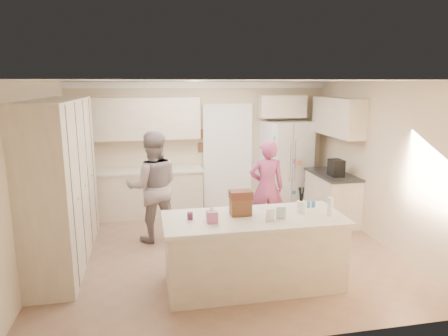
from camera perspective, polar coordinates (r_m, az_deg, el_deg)
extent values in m
cube|color=#8D6D54|center=(6.36, -0.28, -11.87)|extent=(5.20, 4.60, 0.02)
cube|color=white|center=(5.81, -0.31, 12.46)|extent=(5.20, 4.60, 0.02)
cube|color=beige|center=(8.19, -3.33, 3.13)|extent=(5.20, 0.02, 2.60)
cube|color=beige|center=(3.79, 6.31, -7.62)|extent=(5.20, 0.02, 2.60)
cube|color=beige|center=(6.04, -25.40, -1.25)|extent=(0.02, 4.60, 2.60)
cube|color=beige|center=(6.92, 21.45, 0.65)|extent=(0.02, 4.60, 2.60)
cube|color=white|center=(8.04, -3.39, 11.77)|extent=(5.20, 0.08, 0.12)
cube|color=beige|center=(6.19, -22.08, -1.86)|extent=(0.60, 2.60, 2.35)
cube|color=beige|center=(8.00, -11.15, -3.61)|extent=(2.20, 0.60, 0.88)
cube|color=beige|center=(7.88, -11.29, -0.40)|extent=(2.24, 0.63, 0.04)
cube|color=beige|center=(7.86, -11.59, 6.94)|extent=(2.20, 0.35, 0.80)
cube|color=black|center=(8.30, 0.49, 1.52)|extent=(0.90, 0.06, 2.10)
cube|color=white|center=(8.26, 0.54, 1.47)|extent=(1.02, 0.03, 2.22)
cube|color=brown|center=(8.12, -3.17, 4.84)|extent=(0.15, 0.02, 0.20)
cube|color=brown|center=(8.16, -3.15, 2.96)|extent=(0.15, 0.02, 0.20)
cube|color=white|center=(8.43, 8.87, 0.50)|extent=(1.04, 0.89, 1.80)
cube|color=gray|center=(8.10, 9.71, 0.01)|extent=(0.02, 0.02, 1.78)
cube|color=black|center=(7.97, 8.32, 1.68)|extent=(0.22, 0.03, 0.35)
cylinder|color=silver|center=(8.04, 9.46, 1.01)|extent=(0.02, 0.02, 0.85)
cylinder|color=silver|center=(8.08, 10.12, 1.04)|extent=(0.02, 0.02, 0.85)
cube|color=beige|center=(8.31, 8.26, 8.71)|extent=(0.95, 0.35, 0.45)
cube|color=beige|center=(7.81, 15.13, -4.18)|extent=(0.60, 1.20, 0.88)
cube|color=#2D2B28|center=(7.69, 15.25, -0.90)|extent=(0.63, 1.24, 0.04)
cube|color=beige|center=(7.78, 15.93, 7.04)|extent=(0.35, 1.50, 0.70)
cube|color=black|center=(7.47, 15.72, 0.02)|extent=(0.22, 0.28, 0.30)
cube|color=beige|center=(5.24, 4.22, -11.97)|extent=(2.20, 0.90, 0.88)
cube|color=beige|center=(5.07, 4.30, -7.21)|extent=(2.28, 0.96, 0.05)
cylinder|color=white|center=(5.28, 11.01, -5.45)|extent=(0.13, 0.13, 0.15)
cube|color=#C3649B|center=(4.83, -1.72, -6.97)|extent=(0.13, 0.13, 0.14)
cone|color=white|center=(4.80, -1.73, -5.72)|extent=(0.08, 0.08, 0.08)
cube|color=brown|center=(5.08, 2.38, -5.53)|extent=(0.26, 0.18, 0.22)
cube|color=#592D1E|center=(5.04, 2.40, -3.80)|extent=(0.28, 0.20, 0.10)
cylinder|color=#59263F|center=(4.95, -4.88, -6.84)|extent=(0.07, 0.07, 0.09)
cube|color=white|center=(4.89, 6.64, -6.67)|extent=(0.12, 0.06, 0.16)
cube|color=silver|center=(4.99, 8.12, -6.36)|extent=(0.12, 0.05, 0.16)
cylinder|color=silver|center=(5.22, 14.93, -5.36)|extent=(0.07, 0.07, 0.24)
cylinder|color=teal|center=(5.51, 11.99, -5.10)|extent=(0.05, 0.05, 0.09)
cylinder|color=teal|center=(5.53, 12.66, -5.05)|extent=(0.05, 0.05, 0.09)
imported|color=gray|center=(6.60, -10.11, -2.66)|extent=(0.92, 0.74, 1.82)
imported|color=#C74D80|center=(6.85, 6.10, -2.80)|extent=(0.65, 0.47, 1.64)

